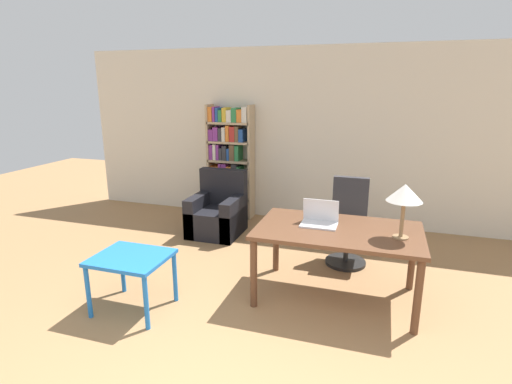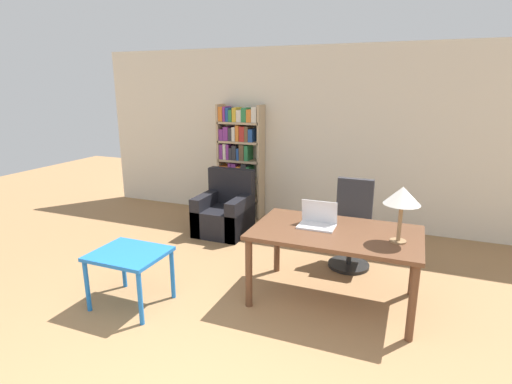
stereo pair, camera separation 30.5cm
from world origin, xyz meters
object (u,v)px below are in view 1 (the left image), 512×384
(laptop, at_px, (320,219))
(armchair, at_px, (218,214))
(table_lamp, at_px, (405,194))
(office_chair, at_px, (348,225))
(side_table_blue, at_px, (131,264))
(desk, at_px, (338,237))
(bookshelf, at_px, (229,162))

(laptop, relative_size, armchair, 0.39)
(table_lamp, bearing_deg, office_chair, 119.03)
(laptop, bearing_deg, side_table_blue, -151.62)
(laptop, bearing_deg, desk, -17.85)
(office_chair, height_order, side_table_blue, office_chair)
(laptop, distance_m, table_lamp, 0.87)
(office_chair, bearing_deg, armchair, 167.29)
(table_lamp, xyz_separation_m, bookshelf, (-2.60, 2.26, -0.27))
(laptop, bearing_deg, bookshelf, 130.68)
(office_chair, xyz_separation_m, side_table_blue, (-1.87, -1.74, 0.01))
(laptop, height_order, bookshelf, bookshelf)
(laptop, xyz_separation_m, armchair, (-1.68, 1.29, -0.51))
(laptop, relative_size, table_lamp, 0.70)
(desk, xyz_separation_m, armchair, (-1.88, 1.35, -0.37))
(laptop, distance_m, office_chair, 0.95)
(table_lamp, bearing_deg, armchair, 149.94)
(office_chair, relative_size, armchair, 1.15)
(desk, xyz_separation_m, table_lamp, (0.58, -0.07, 0.51))
(laptop, bearing_deg, armchair, 142.60)
(desk, relative_size, table_lamp, 3.13)
(desk, xyz_separation_m, laptop, (-0.20, 0.06, 0.14))
(armchair, bearing_deg, desk, -35.68)
(desk, height_order, armchair, armchair)
(laptop, height_order, table_lamp, table_lamp)
(desk, distance_m, laptop, 0.25)
(table_lamp, relative_size, armchair, 0.56)
(laptop, relative_size, office_chair, 0.34)
(armchair, height_order, bookshelf, bookshelf)
(desk, xyz_separation_m, office_chair, (0.03, 0.92, -0.19))
(desk, height_order, side_table_blue, desk)
(desk, distance_m, office_chair, 0.94)
(laptop, relative_size, bookshelf, 0.20)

